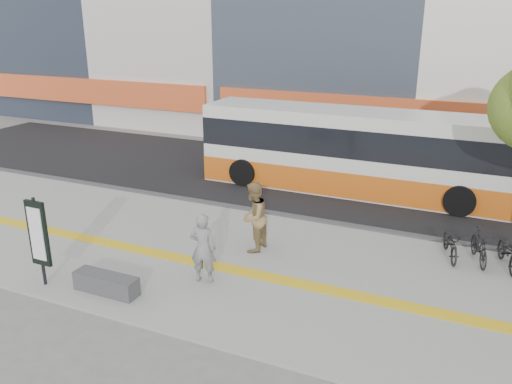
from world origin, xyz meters
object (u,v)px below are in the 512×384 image
at_px(bench, 106,283).
at_px(pedestrian_tan, 254,217).
at_px(bus, 352,153).
at_px(signboard, 38,235).
at_px(seated_woman, 203,248).

bearing_deg(bench, pedestrian_tan, 58.03).
bearing_deg(pedestrian_tan, bus, 173.84).
bearing_deg(signboard, bench, 10.81).
relative_size(bus, pedestrian_tan, 5.69).
bearing_deg(bus, pedestrian_tan, -99.92).
relative_size(signboard, seated_woman, 1.25).
height_order(bench, bus, bus).
distance_m(bench, pedestrian_tan, 4.17).
relative_size(bench, signboard, 0.73).
bearing_deg(bench, bus, 71.42).
bearing_deg(bus, seated_woman, -99.98).
bearing_deg(seated_woman, bus, -111.91).
bearing_deg(pedestrian_tan, bench, -28.21).
distance_m(bench, seated_woman, 2.37).
bearing_deg(pedestrian_tan, seated_woman, -6.40).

